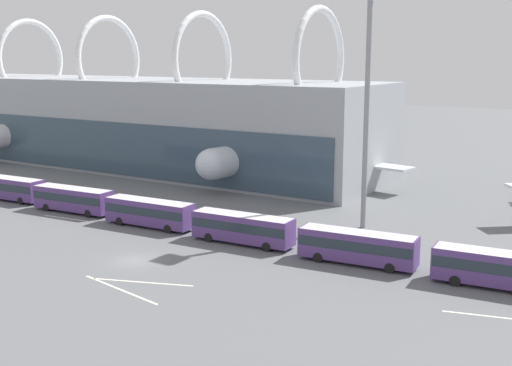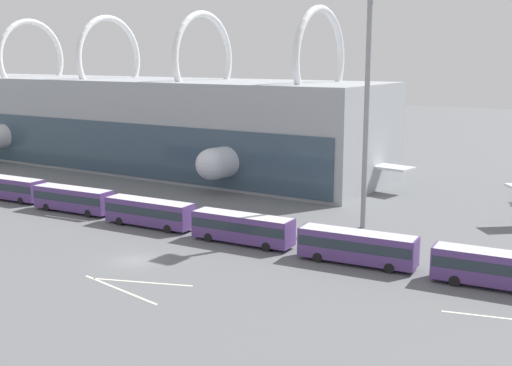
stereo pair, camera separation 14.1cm
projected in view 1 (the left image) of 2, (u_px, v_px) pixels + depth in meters
The scene contains 15 objects.
ground_plane at pixel (135, 261), 64.14m from camera, with size 440.00×440.00×0.00m, color slate.
terminal_building at pixel (71, 116), 129.57m from camera, with size 130.75×24.10×27.82m.
airliner_at_gate_near at pixel (58, 131), 132.12m from camera, with size 31.64×33.80×13.86m.
airliner_at_gate_far at pixel (292, 151), 107.68m from camera, with size 43.36×40.98×13.88m.
shuttle_bus_0 at pixel (9, 187), 91.01m from camera, with size 11.80×3.34×3.27m.
shuttle_bus_1 at pixel (73, 198), 83.81m from camera, with size 11.82×3.46×3.27m.
shuttle_bus_2 at pixel (149, 211), 76.63m from camera, with size 11.78×3.22×3.27m.
shuttle_bus_3 at pixel (243, 227), 69.63m from camera, with size 11.79×3.24×3.27m.
shuttle_bus_4 at pixel (357, 245), 62.76m from camera, with size 11.85×3.62×3.27m.
shuttle_bus_5 at pixel (501, 268), 56.10m from camera, with size 11.84×3.58×3.27m.
floodlight_mast at pixel (368, 74), 73.10m from camera, with size 2.68×2.68×28.08m.
lane_stripe_1 at pixel (493, 317), 50.32m from camera, with size 7.69×0.25×0.01m, color silver.
lane_stripe_2 at pixel (143, 282), 58.02m from camera, with size 9.54×0.25×0.01m, color silver.
lane_stripe_3 at pixel (66, 218), 81.04m from camera, with size 7.01×0.25×0.01m, color silver.
lane_stripe_5 at pixel (120, 289), 56.25m from camera, with size 10.45×0.25×0.01m, color silver.
Camera 1 is at (42.86, -45.65, 20.03)m, focal length 45.00 mm.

